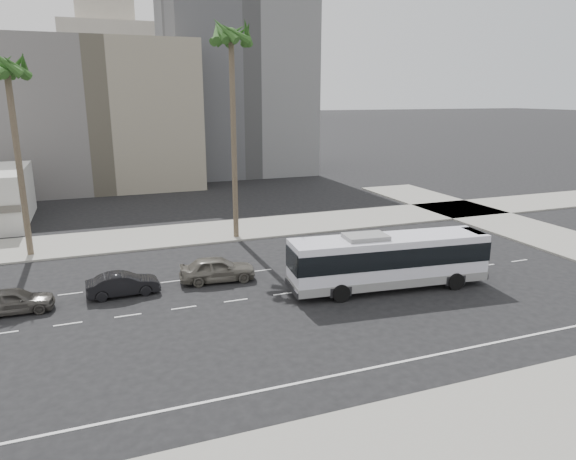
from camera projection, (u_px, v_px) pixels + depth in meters
name	position (u px, v px, depth m)	size (l,w,h in m)	color
ground	(330.00, 287.00, 31.92)	(700.00, 700.00, 0.00)	black
sidewalk_north	(256.00, 228.00, 45.93)	(120.00, 7.00, 0.15)	gray
sidewalk_south	(520.00, 437.00, 17.87)	(120.00, 7.00, 0.15)	gray
midrise_beige_west	(97.00, 115.00, 66.27)	(24.00, 18.00, 18.00)	slate
midrise_gray_center	(234.00, 85.00, 78.42)	(20.00, 20.00, 26.00)	#545457
civic_tower	(106.00, 36.00, 247.67)	(42.00, 42.00, 129.00)	beige
highrise_right	(212.00, 44.00, 246.58)	(26.00, 26.00, 70.00)	#5A5D64
highrise_far	(245.00, 60.00, 283.53)	(22.00, 22.00, 60.00)	#5A5D64
city_bus	(389.00, 259.00, 31.39)	(12.45, 3.91, 3.52)	silver
car_a	(217.00, 269.00, 32.84)	(4.78, 1.92, 1.63)	#666258
car_b	(123.00, 284.00, 30.54)	(4.18, 1.46, 1.38)	black
car_c	(13.00, 301.00, 28.04)	(4.15, 1.67, 1.42)	#4F4C46
palm_near	(231.00, 40.00, 38.97)	(5.10, 5.10, 17.18)	brown
palm_mid	(7.00, 72.00, 34.82)	(4.68, 4.68, 14.49)	brown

